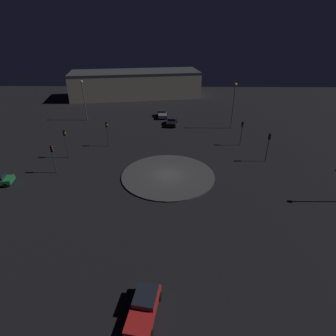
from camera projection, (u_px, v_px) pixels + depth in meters
ground_plane at (168, 176)px, 37.12m from camera, size 116.99×116.99×0.00m
roundabout_island at (168, 175)px, 37.08m from camera, size 12.58×12.58×0.17m
car_black at (172, 121)px, 55.36m from camera, size 4.37×2.39×1.35m
car_red at (144, 306)px, 19.28m from camera, size 4.26×2.51×1.33m
car_grey at (162, 114)px, 59.92m from camera, size 4.22×2.30×1.42m
traffic_light_south at (269, 142)px, 39.57m from camera, size 0.35×0.39×4.40m
traffic_light_southeast at (242, 129)px, 45.01m from camera, size 0.38×0.39×4.15m
traffic_light_northeast at (107, 129)px, 44.64m from camera, size 0.39×0.39×4.25m
traffic_light_north at (53, 154)px, 36.52m from camera, size 0.31×0.36×4.10m
traffic_light_north_near at (65, 138)px, 40.62m from camera, size 0.36×0.39×4.50m
streetlamp_northeast at (84, 96)px, 55.87m from camera, size 0.49×0.49×8.25m
streetlamp_southeast at (234, 100)px, 51.28m from camera, size 0.51×0.51×8.67m
store_building at (135, 84)px, 75.41m from camera, size 16.86×35.87×6.83m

